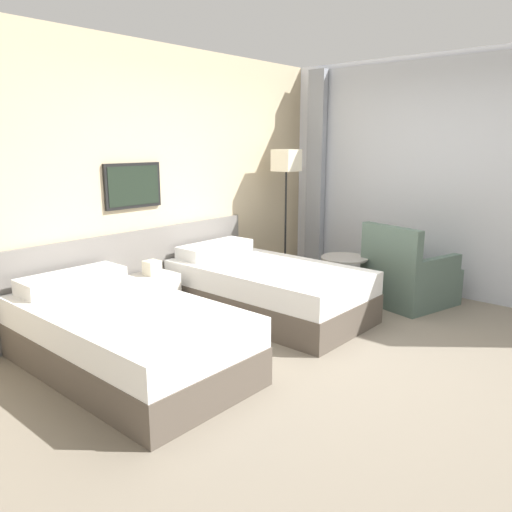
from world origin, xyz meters
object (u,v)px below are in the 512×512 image
Objects in this scene: floor_lamp at (286,169)px; armchair at (408,279)px; bed_near_door at (125,336)px; side_table at (344,270)px; nightstand at (153,296)px; bed_near_window at (267,289)px.

floor_lamp reaches higher than armchair.
side_table is (2.60, -0.37, 0.09)m from bed_near_door.
armchair is at bearing -38.76° from nightstand.
floor_lamp is (1.99, -0.12, 1.18)m from nightstand.
floor_lamp is at bearing 29.65° from bed_near_window.
bed_near_window is at bearing 157.77° from side_table.
bed_near_window is 1.21× the size of floor_lamp.
bed_near_window is 1.74m from floor_lamp.
floor_lamp is 1.96m from armchair.
bed_near_door is 2.63m from side_table.
bed_near_window is 1.14m from nightstand.
bed_near_door and bed_near_window have the same top height.
nightstand is 2.08m from side_table.
bed_near_window is at bearing -150.35° from floor_lamp.
floor_lamp is at bearing -3.41° from nightstand.
floor_lamp is (1.13, 0.64, 1.15)m from bed_near_window.
bed_near_window is (1.71, 0.00, 0.00)m from bed_near_door.
floor_lamp is at bearing 12.80° from bed_near_door.
side_table is at bearing 47.83° from armchair.
bed_near_door is 3.87× the size of side_table.
nightstand reaches higher than side_table.
armchair is (2.98, -0.95, 0.00)m from bed_near_door.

